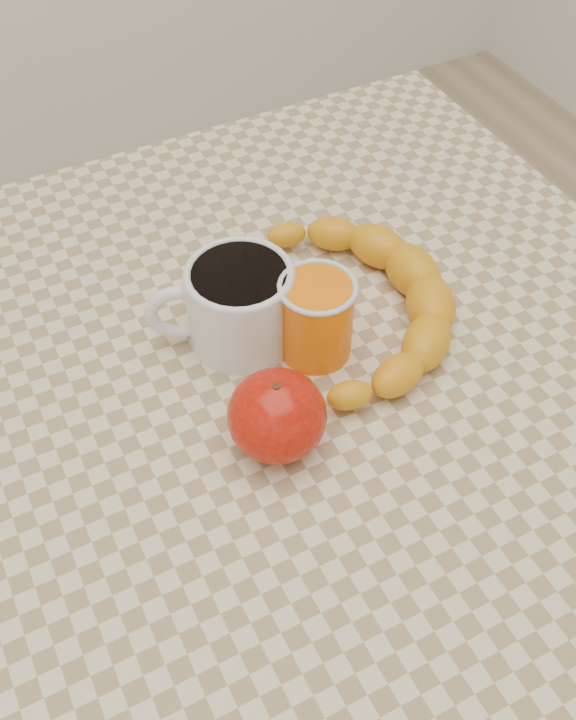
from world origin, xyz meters
name	(u,v)px	position (x,y,z in m)	size (l,w,h in m)	color
ground	(288,673)	(0.00, 0.00, 0.00)	(3.00, 3.00, 0.00)	tan
table	(288,430)	(0.00, 0.00, 0.66)	(0.80, 0.80, 0.75)	beige
coffee_mug	(237,302)	(-0.02, 0.06, 0.80)	(0.15, 0.13, 0.08)	white
orange_juice_glass	(316,317)	(0.04, 0.02, 0.79)	(0.07, 0.07, 0.08)	orange
apple	(277,416)	(-0.04, -0.06, 0.79)	(0.10, 0.10, 0.08)	#920A04
banana	(363,301)	(0.10, 0.03, 0.77)	(0.30, 0.35, 0.05)	orange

